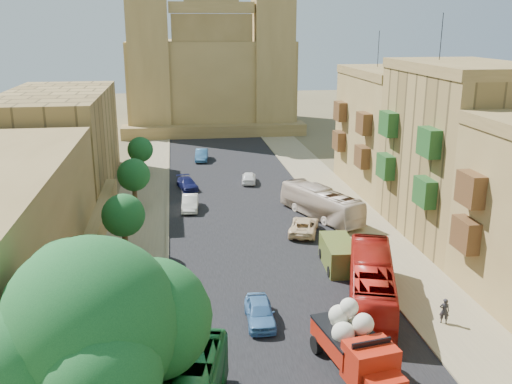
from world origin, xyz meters
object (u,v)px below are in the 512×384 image
object	(u,v)px
street_tree_a	(105,288)
red_truck	(356,345)
car_cream	(304,226)
car_blue_b	(202,155)
olive_pickup	(339,255)
ficus_tree	(94,330)
bus_cream_east	(321,203)
church	(210,69)
car_white_a	(190,203)
street_tree_c	(134,175)
pedestrian_c	(379,259)
car_white_b	(249,177)
street_tree_b	(123,216)
street_tree_d	(140,150)
car_dkblue	(187,184)
car_blue_a	(260,312)
bus_red_east	(371,283)
pedestrian_a	(444,311)

from	to	relation	value
street_tree_a	red_truck	xyz separation A→B (m)	(12.24, -4.61, -1.69)
car_cream	car_blue_b	size ratio (longest dim) A/B	1.09
olive_pickup	ficus_tree	bearing A→B (deg)	-132.08
bus_cream_east	car_blue_b	size ratio (longest dim) A/B	2.25
church	car_white_a	size ratio (longest dim) A/B	8.98
street_tree_c	ficus_tree	bearing A→B (deg)	-88.96
street_tree_a	church	bearing A→B (deg)	81.46
church	pedestrian_c	bearing A→B (deg)	-82.87
olive_pickup	car_white_b	distance (m)	23.23
church	street_tree_b	size ratio (longest dim) A/B	7.53
street_tree_c	red_truck	size ratio (longest dim) A/B	0.72
car_cream	car_white_b	size ratio (longest dim) A/B	1.28
street_tree_d	car_dkblue	world-z (taller)	street_tree_d
car_blue_b	street_tree_a	bearing A→B (deg)	-93.64
car_blue_b	street_tree_c	bearing A→B (deg)	-105.36
ficus_tree	car_blue_a	world-z (taller)	ficus_tree
church	street_tree_a	distance (m)	67.65
street_tree_b	street_tree_c	size ratio (longest dim) A/B	1.03
street_tree_b	car_white_a	distance (m)	12.00
bus_red_east	car_blue_b	bearing A→B (deg)	-60.76
car_blue_a	red_truck	bearing A→B (deg)	-53.82
street_tree_d	car_dkblue	xyz separation A→B (m)	(5.00, -6.41, -2.37)
bus_cream_east	car_blue_b	bearing A→B (deg)	-91.71
car_white_b	car_blue_b	world-z (taller)	car_blue_b
street_tree_d	car_blue_a	bearing A→B (deg)	-76.56
street_tree_c	bus_cream_east	distance (m)	17.43
church	car_white_b	distance (m)	36.76
ficus_tree	street_tree_b	bearing A→B (deg)	91.66
church	car_blue_a	distance (m)	66.18
pedestrian_c	church	bearing A→B (deg)	-174.91
street_tree_c	red_truck	distance (m)	31.15
street_tree_a	olive_pickup	world-z (taller)	street_tree_a
ficus_tree	street_tree_a	distance (m)	8.27
red_truck	pedestrian_c	size ratio (longest dim) A/B	3.33
olive_pickup	car_blue_b	bearing A→B (deg)	102.89
car_blue_b	pedestrian_c	world-z (taller)	pedestrian_c
red_truck	car_cream	world-z (taller)	red_truck
street_tree_b	car_cream	world-z (taller)	street_tree_b
street_tree_d	car_blue_b	world-z (taller)	street_tree_d
street_tree_a	bus_red_east	bearing A→B (deg)	7.90
street_tree_a	pedestrian_c	world-z (taller)	street_tree_a
olive_pickup	pedestrian_a	size ratio (longest dim) A/B	3.04
street_tree_d	pedestrian_c	xyz separation A→B (m)	(17.50, -29.30, -1.97)
bus_red_east	bus_cream_east	world-z (taller)	bus_red_east
car_blue_b	car_cream	bearing A→B (deg)	-69.80
street_tree_d	car_blue_a	xyz separation A→B (m)	(8.35, -34.95, -2.28)
car_white_a	street_tree_d	bearing A→B (deg)	114.84
car_dkblue	red_truck	bearing A→B (deg)	-90.69
street_tree_a	pedestrian_a	bearing A→B (deg)	-1.67
street_tree_c	car_dkblue	size ratio (longest dim) A/B	1.18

